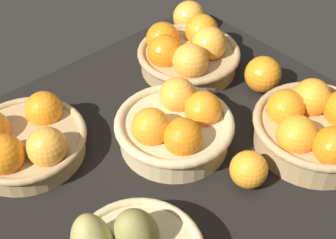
{
  "coord_description": "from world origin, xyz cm",
  "views": [
    {
      "loc": [
        45.93,
        51.09,
        72.47
      ],
      "look_at": [
        -1.59,
        -2.12,
        7.0
      ],
      "focal_mm": 52.01,
      "sensor_mm": 36.0,
      "label": 1
    }
  ],
  "objects": [
    {
      "name": "market_tray",
      "position": [
        0.0,
        0.0,
        1.5
      ],
      "size": [
        84.0,
        72.0,
        3.0
      ],
      "primitive_type": "cube",
      "color": "black",
      "rests_on": "ground"
    },
    {
      "name": "basket_near_left",
      "position": [
        -20.08,
        -16.03,
        7.45
      ],
      "size": [
        24.08,
        24.08,
        11.01
      ],
      "color": "tan",
      "rests_on": "market_tray"
    },
    {
      "name": "basket_far_left",
      "position": [
        -20.67,
        19.74,
        8.17
      ],
      "size": [
        24.92,
        24.92,
        11.98
      ],
      "color": "tan",
      "rests_on": "market_tray"
    },
    {
      "name": "basket_center",
      "position": [
        -0.97,
        0.79,
        7.62
      ],
      "size": [
        23.43,
        23.43,
        11.01
      ],
      "color": "tan",
      "rests_on": "market_tray"
    },
    {
      "name": "basket_near_right",
      "position": [
        22.63,
        -16.18,
        6.84
      ],
      "size": [
        23.69,
        23.69,
        9.92
      ],
      "color": "tan",
      "rests_on": "market_tray"
    },
    {
      "name": "loose_orange_front_gap",
      "position": [
        -27.07,
        0.94,
        7.09
      ],
      "size": [
        8.17,
        8.17,
        8.17
      ],
      "primitive_type": "sphere",
      "color": "orange",
      "rests_on": "market_tray"
    },
    {
      "name": "loose_orange_back_gap",
      "position": [
        -31.62,
        -27.56,
        7.17
      ],
      "size": [
        8.34,
        8.34,
        8.34
      ],
      "primitive_type": "sphere",
      "color": "#F49E33",
      "rests_on": "market_tray"
    },
    {
      "name": "loose_orange_side_gap",
      "position": [
        -3.91,
        17.15,
        6.51
      ],
      "size": [
        7.01,
        7.01,
        7.01
      ],
      "primitive_type": "sphere",
      "color": "orange",
      "rests_on": "market_tray"
    }
  ]
}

